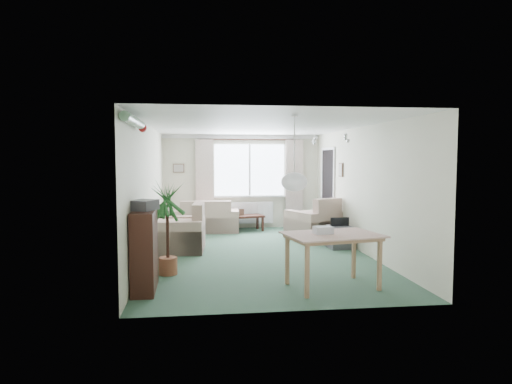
{
  "coord_description": "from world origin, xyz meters",
  "views": [
    {
      "loc": [
        -1.1,
        -8.42,
        1.81
      ],
      "look_at": [
        0.0,
        0.3,
        1.15
      ],
      "focal_mm": 32.0,
      "sensor_mm": 36.0,
      "label": 1
    }
  ],
  "objects": [
    {
      "name": "curtain_right",
      "position": [
        1.35,
        3.13,
        1.27
      ],
      "size": [
        0.45,
        0.08,
        2.0
      ],
      "primitive_type": "cube",
      "color": "beige"
    },
    {
      "name": "hifi_box",
      "position": [
        -1.84,
        -2.14,
        1.17
      ],
      "size": [
        0.4,
        0.43,
        0.14
      ],
      "primitive_type": "cube",
      "rotation": [
        0.0,
        0.0,
        -0.43
      ],
      "color": "#3F3E43",
      "rests_on": "bookshelf"
    },
    {
      "name": "pendant_lamp",
      "position": [
        0.2,
        -2.3,
        1.48
      ],
      "size": [
        0.36,
        0.36,
        0.36
      ],
      "primitive_type": "sphere",
      "color": "white"
    },
    {
      "name": "bauble_cluster_a",
      "position": [
        1.3,
        0.9,
        2.22
      ],
      "size": [
        0.2,
        0.2,
        0.2
      ],
      "primitive_type": "sphere",
      "color": "silver"
    },
    {
      "name": "photo_frame",
      "position": [
        -0.05,
        2.72,
        0.47
      ],
      "size": [
        0.12,
        0.03,
        0.16
      ],
      "primitive_type": "cube",
      "rotation": [
        0.0,
        0.0,
        0.13
      ],
      "color": "#4E3628",
      "rests_on": "coffee_table"
    },
    {
      "name": "armchair_left",
      "position": [
        -1.5,
        0.48,
        0.46
      ],
      "size": [
        1.05,
        1.1,
        0.92
      ],
      "primitive_type": "cube",
      "rotation": [
        0.0,
        0.0,
        -1.65
      ],
      "color": "beige",
      "rests_on": "ground"
    },
    {
      "name": "radiator",
      "position": [
        0.2,
        3.19,
        0.4
      ],
      "size": [
        1.2,
        0.1,
        0.55
      ],
      "primitive_type": "cube",
      "color": "white"
    },
    {
      "name": "sofa",
      "position": [
        -0.92,
        2.75,
        0.39
      ],
      "size": [
        1.61,
        0.91,
        0.78
      ],
      "primitive_type": "cube",
      "rotation": [
        0.0,
        0.0,
        3.09
      ],
      "color": "tan",
      "rests_on": "ground"
    },
    {
      "name": "curtain_left",
      "position": [
        -0.95,
        3.13,
        1.27
      ],
      "size": [
        0.45,
        0.08,
        2.0
      ],
      "primitive_type": "cube",
      "color": "beige"
    },
    {
      "name": "window",
      "position": [
        0.2,
        3.23,
        1.5
      ],
      "size": [
        1.8,
        0.03,
        1.3
      ],
      "primitive_type": "cube",
      "color": "white"
    },
    {
      "name": "coffee_table",
      "position": [
        0.04,
        2.75,
        0.2
      ],
      "size": [
        0.95,
        0.66,
        0.39
      ],
      "primitive_type": "cube",
      "rotation": [
        0.0,
        0.0,
        0.22
      ],
      "color": "black",
      "rests_on": "ground"
    },
    {
      "name": "bauble_cluster_b",
      "position": [
        1.6,
        -0.3,
        2.22
      ],
      "size": [
        0.2,
        0.2,
        0.2
      ],
      "primitive_type": "sphere",
      "color": "silver"
    },
    {
      "name": "pet_bed",
      "position": [
        1.21,
        2.06,
        0.06
      ],
      "size": [
        0.77,
        0.77,
        0.12
      ],
      "primitive_type": "cylinder",
      "rotation": [
        0.0,
        0.0,
        0.38
      ],
      "color": "navy",
      "rests_on": "ground"
    },
    {
      "name": "armchair_corner",
      "position": [
        1.48,
        1.4,
        0.47
      ],
      "size": [
        1.37,
        1.34,
        0.94
      ],
      "primitive_type": "cube",
      "rotation": [
        0.0,
        0.0,
        3.57
      ],
      "color": "beige",
      "rests_on": "ground"
    },
    {
      "name": "gift_box",
      "position": [
        0.62,
        -2.3,
        0.79
      ],
      "size": [
        0.27,
        0.21,
        0.12
      ],
      "primitive_type": "cube",
      "rotation": [
        0.0,
        0.0,
        0.11
      ],
      "color": "white",
      "rests_on": "dining_table"
    },
    {
      "name": "wall_picture_back",
      "position": [
        -1.6,
        3.23,
        1.55
      ],
      "size": [
        0.28,
        0.03,
        0.22
      ],
      "primitive_type": "cube",
      "color": "brown"
    },
    {
      "name": "tinsel_garland",
      "position": [
        -1.92,
        -2.3,
        2.28
      ],
      "size": [
        1.6,
        1.6,
        0.12
      ],
      "primitive_type": "cylinder",
      "color": "#196626"
    },
    {
      "name": "doorway",
      "position": [
        1.99,
        2.2,
        1.0
      ],
      "size": [
        0.03,
        0.95,
        2.0
      ],
      "primitive_type": "cube",
      "color": "black"
    },
    {
      "name": "dining_table",
      "position": [
        0.74,
        -2.34,
        0.37
      ],
      "size": [
        1.3,
        0.99,
        0.73
      ],
      "primitive_type": "cube",
      "rotation": [
        0.0,
        0.0,
        0.19
      ],
      "color": "tan",
      "rests_on": "ground"
    },
    {
      "name": "ground",
      "position": [
        0.0,
        0.0,
        0.0
      ],
      "size": [
        6.5,
        6.5,
        0.0
      ],
      "primitive_type": "plane",
      "color": "#31533F"
    },
    {
      "name": "curtain_rod",
      "position": [
        0.2,
        3.15,
        2.27
      ],
      "size": [
        2.6,
        0.03,
        0.03
      ],
      "primitive_type": "cube",
      "color": "black"
    },
    {
      "name": "houseplant",
      "position": [
        -1.58,
        -1.33,
        0.72
      ],
      "size": [
        0.74,
        0.74,
        1.44
      ],
      "primitive_type": "cylinder",
      "rotation": [
        0.0,
        0.0,
        -0.21
      ],
      "color": "#205E2B",
      "rests_on": "ground"
    },
    {
      "name": "bookshelf",
      "position": [
        -1.84,
        -2.14,
        0.55
      ],
      "size": [
        0.32,
        0.91,
        1.1
      ],
      "primitive_type": "cube",
      "rotation": [
        0.0,
        0.0,
        0.02
      ],
      "color": "black",
      "rests_on": "ground"
    },
    {
      "name": "tv_cube",
      "position": [
        1.7,
        0.36,
        0.22
      ],
      "size": [
        0.47,
        0.51,
        0.45
      ],
      "primitive_type": "cube",
      "rotation": [
        0.0,
        0.0,
        0.04
      ],
      "color": "#37383C",
      "rests_on": "ground"
    },
    {
      "name": "wall_picture_right",
      "position": [
        1.98,
        1.2,
        1.55
      ],
      "size": [
        0.03,
        0.24,
        0.3
      ],
      "primitive_type": "cube",
      "color": "brown"
    }
  ]
}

